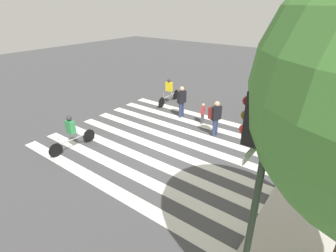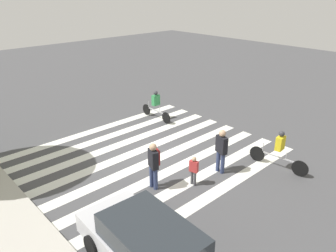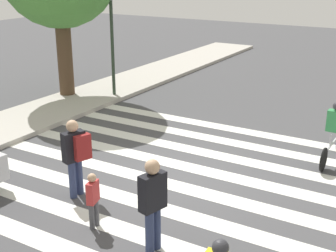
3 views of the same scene
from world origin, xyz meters
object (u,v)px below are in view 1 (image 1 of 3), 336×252
(cyclist_far_lane, at_px, (169,90))
(traffic_light, at_px, (254,168))
(pedestrian_adult_yellow_jacket, at_px, (182,100))
(pedestrian_adult_tall_backpack, at_px, (203,112))
(pedestrian_child_with_backpack, at_px, (215,116))
(car_parked_silver_sedan, at_px, (286,115))
(cyclist_near_curb, at_px, (71,131))

(cyclist_far_lane, bearing_deg, traffic_light, 37.47)
(pedestrian_adult_yellow_jacket, distance_m, pedestrian_adult_tall_backpack, 1.45)
(pedestrian_child_with_backpack, distance_m, car_parked_silver_sedan, 3.79)
(pedestrian_adult_yellow_jacket, relative_size, car_parked_silver_sedan, 0.37)
(pedestrian_adult_yellow_jacket, distance_m, cyclist_near_curb, 6.07)
(pedestrian_adult_yellow_jacket, height_order, cyclist_near_curb, pedestrian_adult_yellow_jacket)
(pedestrian_adult_yellow_jacket, height_order, pedestrian_adult_tall_backpack, pedestrian_adult_yellow_jacket)
(pedestrian_adult_tall_backpack, relative_size, cyclist_near_curb, 0.50)
(pedestrian_adult_yellow_jacket, distance_m, car_parked_silver_sedan, 5.39)
(cyclist_near_curb, bearing_deg, traffic_light, 78.37)
(traffic_light, distance_m, pedestrian_adult_tall_backpack, 9.61)
(pedestrian_adult_yellow_jacket, xyz_separation_m, cyclist_far_lane, (-1.35, -1.87, -0.13))
(pedestrian_adult_tall_backpack, xyz_separation_m, pedestrian_child_with_backpack, (0.84, 1.13, 0.38))
(cyclist_near_curb, distance_m, cyclist_far_lane, 7.15)
(pedestrian_child_with_backpack, distance_m, cyclist_far_lane, 4.96)
(pedestrian_adult_yellow_jacket, bearing_deg, pedestrian_child_with_backpack, 85.14)
(pedestrian_adult_tall_backpack, xyz_separation_m, cyclist_near_curb, (5.70, -3.19, 0.22))
(pedestrian_child_with_backpack, height_order, cyclist_near_curb, pedestrian_child_with_backpack)
(traffic_light, xyz_separation_m, cyclist_far_lane, (-9.08, -8.40, -2.58))
(cyclist_near_curb, xyz_separation_m, cyclist_far_lane, (-7.15, -0.08, 0.00))
(traffic_light, relative_size, cyclist_far_lane, 2.06)
(cyclist_near_curb, distance_m, car_parked_silver_sedan, 10.29)
(traffic_light, xyz_separation_m, pedestrian_adult_yellow_jacket, (-7.72, -6.53, -2.45))
(cyclist_near_curb, bearing_deg, cyclist_far_lane, -177.93)
(traffic_light, height_order, pedestrian_adult_yellow_jacket, traffic_light)
(car_parked_silver_sedan, bearing_deg, cyclist_near_curb, -38.86)
(traffic_light, bearing_deg, pedestrian_adult_tall_backpack, -146.08)
(traffic_light, xyz_separation_m, car_parked_silver_sedan, (-9.62, -1.49, -2.71))
(traffic_light, height_order, pedestrian_child_with_backpack, traffic_light)
(pedestrian_adult_yellow_jacket, bearing_deg, pedestrian_adult_tall_backpack, 101.58)
(car_parked_silver_sedan, bearing_deg, pedestrian_adult_tall_backpack, -58.60)
(cyclist_near_curb, relative_size, cyclist_far_lane, 0.95)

